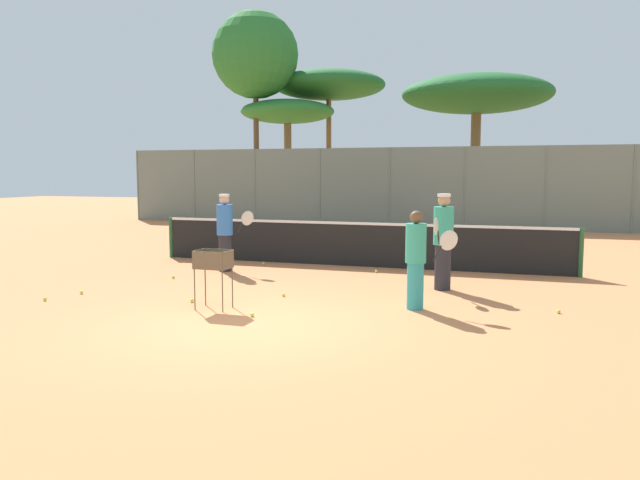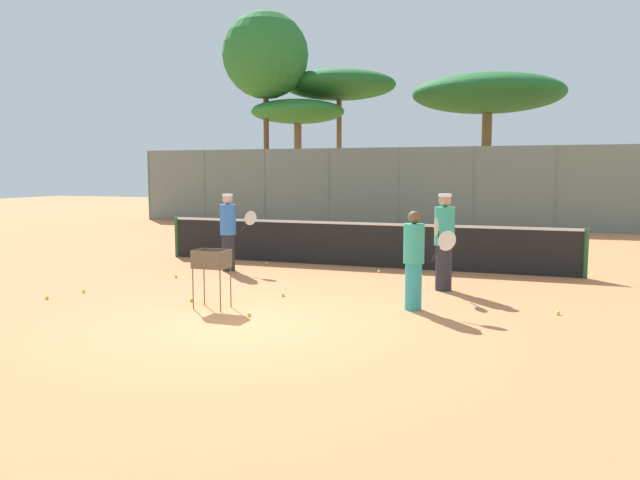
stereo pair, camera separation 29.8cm
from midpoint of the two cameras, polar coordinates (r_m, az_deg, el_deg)
The scene contains 21 objects.
ground_plane at distance 9.41m, azimuth -6.47°, elevation -7.75°, with size 80.00×80.00×0.00m, color #D37F4C.
tennis_net at distance 15.06m, azimuth 4.06°, elevation -0.31°, with size 10.25×0.10×1.07m.
back_fence at distance 25.81m, azimuth 10.84°, elevation 4.73°, with size 27.54×0.08×3.29m.
tree_0 at distance 32.47m, azimuth 2.04°, elevation 13.92°, with size 5.72×5.72×7.37m.
tree_2 at distance 31.41m, azimuth 15.36°, elevation 12.68°, with size 7.12×7.12×6.85m.
tree_3 at distance 31.07m, azimuth -1.77°, elevation 11.51°, with size 4.57×4.57×5.78m.
tree_4 at distance 30.81m, azimuth -4.71°, elevation 16.44°, with size 4.07×4.07×9.81m.
player_white_outfit at distance 14.45m, azimuth -7.79°, elevation 0.81°, with size 0.92×0.37×1.77m.
player_red_cap at distance 10.37m, azimuth 9.44°, elevation -1.74°, with size 0.89×0.34×1.64m.
player_yellow_shirt at distance 12.18m, azimuth 11.97°, elevation -0.06°, with size 0.38×0.95×1.86m.
ball_cart at distance 10.51m, azimuth -9.14°, elevation -2.17°, with size 0.56×0.41×0.98m.
tennis_ball_0 at distance 12.56m, azimuth -20.16°, elevation -4.41°, with size 0.07×0.07×0.07m, color #D1E54C.
tennis_ball_1 at distance 10.76m, azimuth 21.68°, elevation -6.21°, with size 0.07×0.07×0.07m, color #D1E54C.
tennis_ball_2 at distance 14.17m, azimuth 6.02°, elevation -2.89°, with size 0.07×0.07×0.07m, color #D1E54C.
tennis_ball_3 at distance 12.16m, azimuth -23.05°, elevation -4.87°, with size 0.07×0.07×0.07m, color #D1E54C.
tennis_ball_4 at distance 11.48m, azimuth -2.66°, elevation -5.01°, with size 0.07×0.07×0.07m, color #D1E54C.
tennis_ball_5 at distance 13.75m, azimuth -12.42°, elevation -3.27°, with size 0.07×0.07×0.07m, color #D1E54C.
tennis_ball_6 at distance 15.41m, azimuth -4.30°, elevation -2.13°, with size 0.07×0.07×0.07m, color #D1E54C.
tennis_ball_7 at distance 11.21m, azimuth -10.93°, elevation -5.39°, with size 0.07×0.07×0.07m, color #D1E54C.
tennis_ball_8 at distance 9.96m, azimuth -5.64°, elevation -6.77°, with size 0.07×0.07×0.07m, color #D1E54C.
parked_car at distance 30.48m, azimuth 25.07°, elevation 2.61°, with size 4.20×1.70×1.60m.
Camera 2 is at (4.22, -8.13, 2.27)m, focal length 35.00 mm.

